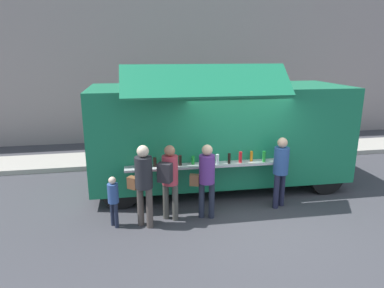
{
  "coord_description": "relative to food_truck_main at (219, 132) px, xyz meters",
  "views": [
    {
      "loc": [
        -2.53,
        -6.72,
        3.55
      ],
      "look_at": [
        -0.99,
        1.51,
        1.3
      ],
      "focal_mm": 32.12,
      "sensor_mm": 36.0,
      "label": 1
    }
  ],
  "objects": [
    {
      "name": "ground_plane",
      "position": [
        0.19,
        -1.88,
        -1.49
      ],
      "size": [
        60.0,
        60.0,
        0.0
      ],
      "primitive_type": "plane",
      "color": "#38383D"
    },
    {
      "name": "curb_strip",
      "position": [
        -4.0,
        2.62,
        -1.42
      ],
      "size": [
        28.0,
        1.6,
        0.15
      ],
      "primitive_type": "cube",
      "color": "#9E998E",
      "rests_on": "ground"
    },
    {
      "name": "building_behind",
      "position": [
        -3.0,
        6.52,
        2.7
      ],
      "size": [
        32.0,
        2.4,
        8.39
      ],
      "primitive_type": "cube",
      "color": "gray",
      "rests_on": "ground"
    },
    {
      "name": "food_truck_main",
      "position": [
        0.0,
        0.0,
        0.0
      ],
      "size": [
        6.63,
        3.21,
        3.3
      ],
      "rotation": [
        0.0,
        0.0,
        -0.02
      ],
      "color": "#18764D",
      "rests_on": "ground"
    },
    {
      "name": "trash_bin",
      "position": [
        3.72,
        2.32,
        -0.99
      ],
      "size": [
        0.6,
        0.6,
        1.0
      ],
      "primitive_type": "cylinder",
      "color": "#2F6037",
      "rests_on": "ground"
    },
    {
      "name": "customer_front_ordering",
      "position": [
        -0.77,
        -1.84,
        -0.5
      ],
      "size": [
        0.54,
        0.35,
        1.67
      ],
      "rotation": [
        0.0,
        0.0,
        1.27
      ],
      "color": "#202534",
      "rests_on": "ground"
    },
    {
      "name": "customer_mid_with_backpack",
      "position": [
        -1.56,
        -1.81,
        -0.46
      ],
      "size": [
        0.47,
        0.55,
        1.68
      ],
      "rotation": [
        0.0,
        0.0,
        1.04
      ],
      "color": "#494741",
      "rests_on": "ground"
    },
    {
      "name": "customer_rear_waiting",
      "position": [
        -2.11,
        -1.98,
        -0.45
      ],
      "size": [
        0.53,
        0.48,
        1.76
      ],
      "rotation": [
        0.0,
        0.0,
        0.88
      ],
      "color": "#4D443E",
      "rests_on": "ground"
    },
    {
      "name": "customer_extra_browsing",
      "position": [
        1.05,
        -1.62,
        -0.48
      ],
      "size": [
        0.34,
        0.34,
        1.68
      ],
      "rotation": [
        0.0,
        0.0,
        2.08
      ],
      "color": "#20213A",
      "rests_on": "ground"
    },
    {
      "name": "child_near_queue",
      "position": [
        -2.74,
        -1.89,
        -0.83
      ],
      "size": [
        0.22,
        0.22,
        1.1
      ],
      "rotation": [
        0.0,
        0.0,
        0.61
      ],
      "color": "#1D2438",
      "rests_on": "ground"
    }
  ]
}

